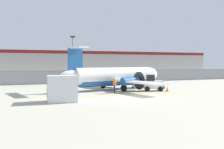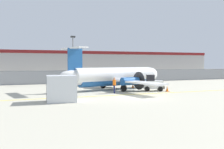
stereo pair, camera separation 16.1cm
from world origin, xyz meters
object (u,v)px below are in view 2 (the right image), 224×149
at_px(parked_car_1, 25,76).
at_px(baggage_tug, 153,84).
at_px(traffic_cone_near_right, 148,88).
at_px(traffic_cone_far_right, 167,89).
at_px(parked_car_3, 85,74).
at_px(parked_car_4, 117,75).
at_px(cargo_container, 61,89).
at_px(parked_car_2, 62,74).
at_px(traffic_cone_far_left, 133,85).
at_px(parked_car_5, 125,73).
at_px(ground_crew_worker, 114,84).
at_px(commuter_airplane, 116,76).
at_px(traffic_cone_near_left, 125,85).
at_px(apron_light_pole, 73,56).

bearing_deg(parked_car_1, baggage_tug, 114.23).
bearing_deg(traffic_cone_near_right, traffic_cone_far_right, -32.52).
relative_size(parked_car_3, parked_car_4, 1.01).
relative_size(cargo_container, traffic_cone_near_right, 4.00).
bearing_deg(parked_car_2, traffic_cone_far_right, 97.46).
xyz_separation_m(traffic_cone_far_left, parked_car_5, (10.05, 26.01, 0.58)).
bearing_deg(ground_crew_worker, parked_car_4, -93.36).
xyz_separation_m(cargo_container, traffic_cone_near_right, (10.57, 4.46, -0.79)).
bearing_deg(baggage_tug, ground_crew_worker, -149.22).
distance_m(commuter_airplane, ground_crew_worker, 3.84).
relative_size(commuter_airplane, parked_car_4, 3.73).
xyz_separation_m(cargo_container, parked_car_3, (9.20, 28.85, -0.21)).
relative_size(cargo_container, traffic_cone_far_left, 4.00).
bearing_deg(traffic_cone_near_right, parked_car_4, 78.25).
xyz_separation_m(traffic_cone_near_left, traffic_cone_far_left, (0.60, -1.27, 0.00)).
bearing_deg(commuter_airplane, baggage_tug, -52.90).
bearing_deg(traffic_cone_far_right, parked_car_1, 121.80).
bearing_deg(traffic_cone_near_right, apron_light_pole, 118.70).
bearing_deg(parked_car_1, cargo_container, 88.41).
xyz_separation_m(traffic_cone_far_left, parked_car_1, (-13.06, 18.76, 0.58)).
xyz_separation_m(ground_crew_worker, traffic_cone_far_right, (6.21, -0.59, -0.64)).
distance_m(baggage_tug, parked_car_1, 26.62).
bearing_deg(parked_car_3, ground_crew_worker, -91.81).
bearing_deg(ground_crew_worker, baggage_tug, -154.19).
xyz_separation_m(traffic_cone_near_right, apron_light_pole, (-6.34, 11.57, 3.99)).
distance_m(parked_car_5, apron_light_pole, 24.97).
distance_m(cargo_container, traffic_cone_near_right, 11.50).
bearing_deg(traffic_cone_far_right, traffic_cone_far_left, 109.19).
height_order(traffic_cone_far_right, parked_car_5, parked_car_5).
distance_m(traffic_cone_far_right, parked_car_4, 21.43).
height_order(parked_car_1, parked_car_3, same).
distance_m(traffic_cone_near_left, parked_car_5, 26.95).
bearing_deg(traffic_cone_far_right, traffic_cone_near_right, 147.48).
height_order(commuter_airplane, baggage_tug, commuter_airplane).
bearing_deg(traffic_cone_far_right, apron_light_pole, 122.71).
xyz_separation_m(ground_crew_worker, parked_car_1, (-8.68, 23.42, -0.06)).
bearing_deg(parked_car_3, parked_car_4, -32.66).
bearing_deg(parked_car_1, parked_car_5, -169.34).
relative_size(commuter_airplane, parked_car_3, 3.68).
distance_m(traffic_cone_near_right, traffic_cone_far_left, 4.06).
bearing_deg(parked_car_3, traffic_cone_far_right, -77.82).
relative_size(parked_car_3, apron_light_pole, 0.60).
bearing_deg(parked_car_3, commuter_airplane, -88.71).
bearing_deg(ground_crew_worker, parked_car_1, -50.63).
xyz_separation_m(baggage_tug, parked_car_2, (-6.36, 26.56, 0.04)).
bearing_deg(ground_crew_worker, traffic_cone_near_left, -103.47).
distance_m(traffic_cone_far_left, apron_light_pole, 10.63).
height_order(ground_crew_worker, parked_car_4, same).
height_order(ground_crew_worker, parked_car_3, same).
bearing_deg(commuter_airplane, traffic_cone_far_right, -54.42).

